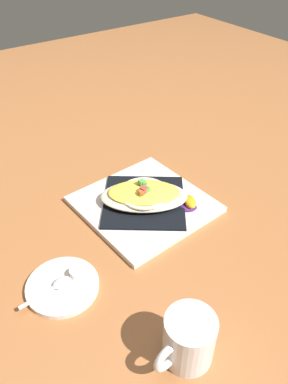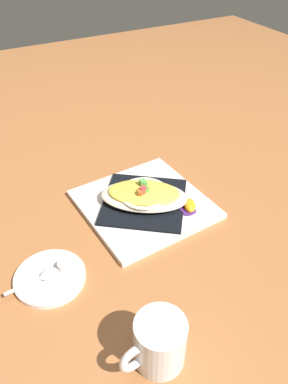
{
  "view_description": "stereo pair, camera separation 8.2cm",
  "coord_description": "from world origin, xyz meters",
  "px_view_note": "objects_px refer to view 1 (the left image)",
  "views": [
    {
      "loc": [
        0.55,
        -0.39,
        0.58
      ],
      "look_at": [
        0.0,
        0.0,
        0.04
      ],
      "focal_mm": 35.37,
      "sensor_mm": 36.0,
      "label": 1
    },
    {
      "loc": [
        0.59,
        -0.32,
        0.58
      ],
      "look_at": [
        0.0,
        0.0,
        0.04
      ],
      "focal_mm": 35.37,
      "sensor_mm": 36.0,
      "label": 2
    }
  ],
  "objects_px": {
    "coffee_mug": "(188,341)",
    "square_plate": "(144,204)",
    "gratin_dish": "(144,195)",
    "orange_garnish": "(189,203)",
    "creamer_saucer": "(63,286)",
    "creamer_cup_0": "(76,273)",
    "spoon": "(59,284)"
  },
  "relations": [
    {
      "from": "gratin_dish",
      "to": "creamer_cup_0",
      "type": "distance_m",
      "value": 0.25
    },
    {
      "from": "orange_garnish",
      "to": "coffee_mug",
      "type": "xyz_separation_m",
      "value": [
        0.27,
        -0.23,
        0.02
      ]
    },
    {
      "from": "coffee_mug",
      "to": "spoon",
      "type": "bearing_deg",
      "value": -154.55
    },
    {
      "from": "creamer_saucer",
      "to": "spoon",
      "type": "distance_m",
      "value": 0.01
    },
    {
      "from": "orange_garnish",
      "to": "spoon",
      "type": "xyz_separation_m",
      "value": [
        0.04,
        -0.34,
        -0.0
      ]
    },
    {
      "from": "square_plate",
      "to": "spoon",
      "type": "distance_m",
      "value": 0.28
    },
    {
      "from": "gratin_dish",
      "to": "orange_garnish",
      "type": "distance_m",
      "value": 0.1
    },
    {
      "from": "spoon",
      "to": "square_plate",
      "type": "bearing_deg",
      "value": 111.79
    },
    {
      "from": "orange_garnish",
      "to": "creamer_saucer",
      "type": "xyz_separation_m",
      "value": [
        0.04,
        -0.33,
        -0.02
      ]
    },
    {
      "from": "square_plate",
      "to": "creamer_saucer",
      "type": "height_order",
      "value": "square_plate"
    },
    {
      "from": "gratin_dish",
      "to": "coffee_mug",
      "type": "distance_m",
      "value": 0.37
    },
    {
      "from": "spoon",
      "to": "creamer_cup_0",
      "type": "xyz_separation_m",
      "value": [
        -0.0,
        0.04,
        0.0
      ]
    },
    {
      "from": "gratin_dish",
      "to": "orange_garnish",
      "type": "bearing_deg",
      "value": 47.72
    },
    {
      "from": "orange_garnish",
      "to": "creamer_saucer",
      "type": "relative_size",
      "value": 0.46
    },
    {
      "from": "orange_garnish",
      "to": "square_plate",
      "type": "bearing_deg",
      "value": -132.29
    },
    {
      "from": "square_plate",
      "to": "gratin_dish",
      "type": "bearing_deg",
      "value": -69.26
    },
    {
      "from": "spoon",
      "to": "creamer_cup_0",
      "type": "bearing_deg",
      "value": 95.2
    },
    {
      "from": "creamer_saucer",
      "to": "creamer_cup_0",
      "type": "bearing_deg",
      "value": 95.2
    },
    {
      "from": "creamer_saucer",
      "to": "creamer_cup_0",
      "type": "relative_size",
      "value": 5.62
    },
    {
      "from": "gratin_dish",
      "to": "creamer_cup_0",
      "type": "xyz_separation_m",
      "value": [
        0.1,
        -0.23,
        -0.02
      ]
    },
    {
      "from": "gratin_dish",
      "to": "creamer_cup_0",
      "type": "bearing_deg",
      "value": -65.86
    },
    {
      "from": "gratin_dish",
      "to": "spoon",
      "type": "bearing_deg",
      "value": -68.21
    },
    {
      "from": "gratin_dish",
      "to": "spoon",
      "type": "relative_size",
      "value": 2.19
    },
    {
      "from": "orange_garnish",
      "to": "coffee_mug",
      "type": "bearing_deg",
      "value": -40.85
    },
    {
      "from": "square_plate",
      "to": "spoon",
      "type": "xyz_separation_m",
      "value": [
        0.11,
        -0.26,
        0.01
      ]
    },
    {
      "from": "creamer_saucer",
      "to": "coffee_mug",
      "type": "bearing_deg",
      "value": 24.28
    },
    {
      "from": "coffee_mug",
      "to": "gratin_dish",
      "type": "bearing_deg",
      "value": 155.42
    },
    {
      "from": "spoon",
      "to": "creamer_cup_0",
      "type": "relative_size",
      "value": 4.36
    },
    {
      "from": "gratin_dish",
      "to": "creamer_saucer",
      "type": "distance_m",
      "value": 0.28
    },
    {
      "from": "coffee_mug",
      "to": "creamer_saucer",
      "type": "xyz_separation_m",
      "value": [
        -0.23,
        -0.1,
        -0.03
      ]
    },
    {
      "from": "square_plate",
      "to": "coffee_mug",
      "type": "relative_size",
      "value": 2.42
    },
    {
      "from": "coffee_mug",
      "to": "square_plate",
      "type": "bearing_deg",
      "value": 155.41
    }
  ]
}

